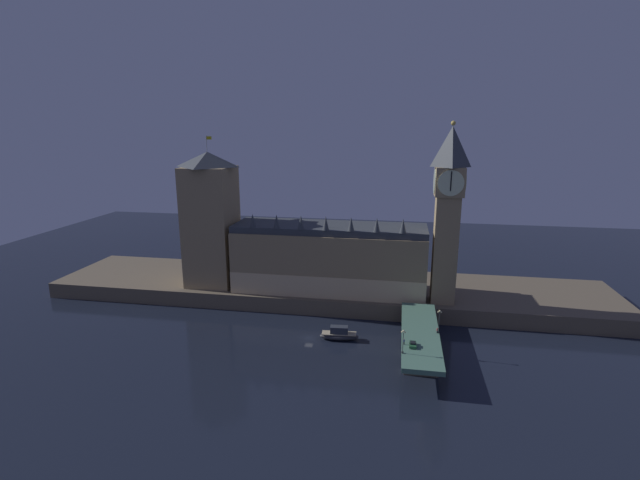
{
  "coord_description": "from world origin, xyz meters",
  "views": [
    {
      "loc": [
        27.63,
        -136.25,
        67.16
      ],
      "look_at": [
        0.21,
        20.0,
        28.16
      ],
      "focal_mm": 26.0,
      "sensor_mm": 36.0,
      "label": 1
    }
  ],
  "objects_px": {
    "clock_tower": "(448,210)",
    "car_northbound_trail": "(413,344)",
    "street_lamp_near": "(403,339)",
    "pedestrian_near_rail": "(404,341)",
    "boat_upstream": "(339,335)",
    "victoria_tower": "(211,219)",
    "pedestrian_mid_walk": "(437,330)",
    "street_lamp_mid": "(439,319)"
  },
  "relations": [
    {
      "from": "victoria_tower",
      "to": "boat_upstream",
      "type": "bearing_deg",
      "value": -28.54
    },
    {
      "from": "clock_tower",
      "to": "boat_upstream",
      "type": "height_order",
      "value": "clock_tower"
    },
    {
      "from": "car_northbound_trail",
      "to": "victoria_tower",
      "type": "bearing_deg",
      "value": 149.52
    },
    {
      "from": "street_lamp_mid",
      "to": "boat_upstream",
      "type": "distance_m",
      "value": 32.72
    },
    {
      "from": "clock_tower",
      "to": "street_lamp_near",
      "type": "height_order",
      "value": "clock_tower"
    },
    {
      "from": "pedestrian_mid_walk",
      "to": "street_lamp_near",
      "type": "bearing_deg",
      "value": -124.76
    },
    {
      "from": "victoria_tower",
      "to": "street_lamp_near",
      "type": "relative_size",
      "value": 8.51
    },
    {
      "from": "clock_tower",
      "to": "car_northbound_trail",
      "type": "distance_m",
      "value": 52.52
    },
    {
      "from": "pedestrian_mid_walk",
      "to": "street_lamp_mid",
      "type": "bearing_deg",
      "value": 24.45
    },
    {
      "from": "clock_tower",
      "to": "street_lamp_near",
      "type": "distance_m",
      "value": 54.82
    },
    {
      "from": "clock_tower",
      "to": "car_northbound_trail",
      "type": "xyz_separation_m",
      "value": [
        -10.99,
        -40.71,
        -31.3
      ]
    },
    {
      "from": "victoria_tower",
      "to": "pedestrian_mid_walk",
      "type": "height_order",
      "value": "victoria_tower"
    },
    {
      "from": "pedestrian_near_rail",
      "to": "street_lamp_mid",
      "type": "distance_m",
      "value": 14.26
    },
    {
      "from": "clock_tower",
      "to": "victoria_tower",
      "type": "bearing_deg",
      "value": 176.84
    },
    {
      "from": "pedestrian_near_rail",
      "to": "street_lamp_near",
      "type": "height_order",
      "value": "street_lamp_near"
    },
    {
      "from": "pedestrian_near_rail",
      "to": "street_lamp_mid",
      "type": "bearing_deg",
      "value": 42.97
    },
    {
      "from": "pedestrian_near_rail",
      "to": "boat_upstream",
      "type": "relative_size",
      "value": 0.13
    },
    {
      "from": "pedestrian_near_rail",
      "to": "pedestrian_mid_walk",
      "type": "bearing_deg",
      "value": 43.57
    },
    {
      "from": "clock_tower",
      "to": "street_lamp_mid",
      "type": "distance_m",
      "value": 41.16
    },
    {
      "from": "victoria_tower",
      "to": "pedestrian_near_rail",
      "type": "xyz_separation_m",
      "value": [
        75.05,
        -44.83,
        -23.7
      ]
    },
    {
      "from": "pedestrian_near_rail",
      "to": "street_lamp_mid",
      "type": "relative_size",
      "value": 0.24
    },
    {
      "from": "victoria_tower",
      "to": "pedestrian_mid_walk",
      "type": "xyz_separation_m",
      "value": [
        84.74,
        -35.61,
        -23.7
      ]
    },
    {
      "from": "car_northbound_trail",
      "to": "pedestrian_near_rail",
      "type": "distance_m",
      "value": 2.56
    },
    {
      "from": "pedestrian_near_rail",
      "to": "clock_tower",
      "type": "bearing_deg",
      "value": 71.44
    },
    {
      "from": "pedestrian_near_rail",
      "to": "street_lamp_mid",
      "type": "height_order",
      "value": "street_lamp_mid"
    },
    {
      "from": "pedestrian_near_rail",
      "to": "street_lamp_near",
      "type": "xyz_separation_m",
      "value": [
        -0.4,
        -5.32,
        3.34
      ]
    },
    {
      "from": "clock_tower",
      "to": "pedestrian_mid_walk",
      "type": "relative_size",
      "value": 36.51
    },
    {
      "from": "victoria_tower",
      "to": "pedestrian_near_rail",
      "type": "bearing_deg",
      "value": -30.85
    },
    {
      "from": "car_northbound_trail",
      "to": "boat_upstream",
      "type": "distance_m",
      "value": 28.56
    },
    {
      "from": "pedestrian_near_rail",
      "to": "car_northbound_trail",
      "type": "bearing_deg",
      "value": -17.43
    },
    {
      "from": "boat_upstream",
      "to": "clock_tower",
      "type": "bearing_deg",
      "value": 36.25
    },
    {
      "from": "car_northbound_trail",
      "to": "street_lamp_near",
      "type": "xyz_separation_m",
      "value": [
        -2.82,
        -4.56,
        3.64
      ]
    },
    {
      "from": "victoria_tower",
      "to": "street_lamp_mid",
      "type": "bearing_deg",
      "value": -22.59
    },
    {
      "from": "victoria_tower",
      "to": "car_northbound_trail",
      "type": "xyz_separation_m",
      "value": [
        77.48,
        -45.59,
        -24.0
      ]
    },
    {
      "from": "clock_tower",
      "to": "victoria_tower",
      "type": "relative_size",
      "value": 1.09
    },
    {
      "from": "street_lamp_mid",
      "to": "pedestrian_near_rail",
      "type": "bearing_deg",
      "value": -137.03
    },
    {
      "from": "boat_upstream",
      "to": "pedestrian_near_rail",
      "type": "bearing_deg",
      "value": -36.52
    },
    {
      "from": "car_northbound_trail",
      "to": "street_lamp_mid",
      "type": "height_order",
      "value": "street_lamp_mid"
    },
    {
      "from": "victoria_tower",
      "to": "street_lamp_mid",
      "type": "height_order",
      "value": "victoria_tower"
    },
    {
      "from": "clock_tower",
      "to": "pedestrian_near_rail",
      "type": "xyz_separation_m",
      "value": [
        -13.42,
        -39.95,
        -31.0
      ]
    },
    {
      "from": "pedestrian_near_rail",
      "to": "boat_upstream",
      "type": "xyz_separation_m",
      "value": [
        -20.43,
        15.13,
        -6.68
      ]
    },
    {
      "from": "clock_tower",
      "to": "pedestrian_near_rail",
      "type": "relative_size",
      "value": 36.44
    }
  ]
}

